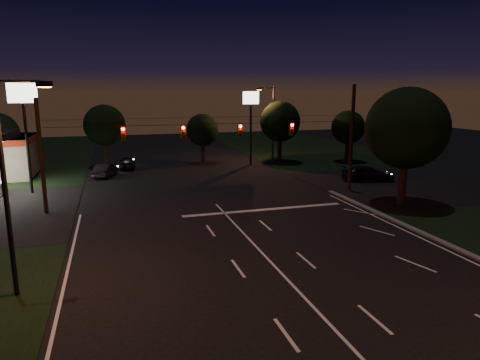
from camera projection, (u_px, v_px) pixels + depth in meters
name	position (u px, v px, depth m)	size (l,w,h in m)	color
ground	(289.00, 281.00, 19.35)	(140.00, 140.00, 0.00)	black
cross_street_right	(419.00, 183.00, 39.98)	(20.00, 16.00, 0.02)	black
center_line	(362.00, 359.00, 13.72)	(0.14, 40.00, 0.01)	silver
stop_bar	(264.00, 210.00, 30.97)	(12.00, 0.50, 0.01)	silver
utility_pole_right	(349.00, 191.00, 36.79)	(0.30, 0.30, 9.00)	black
utility_pole_left	(47.00, 213.00, 30.03)	(0.28, 0.28, 8.00)	black
signal_span	(212.00, 131.00, 32.26)	(24.00, 0.40, 1.56)	black
pole_sign_left_near	(24.00, 109.00, 34.61)	(2.20, 0.30, 9.10)	black
pole_sign_right	(251.00, 111.00, 48.46)	(1.80, 0.30, 8.40)	black
street_light_left	(11.00, 173.00, 16.99)	(2.20, 0.35, 9.00)	black
street_light_right_far	(271.00, 118.00, 51.45)	(2.20, 0.35, 9.00)	black
tree_right_near	(405.00, 129.00, 31.53)	(6.00, 6.00, 8.76)	black
tree_far_b	(105.00, 126.00, 48.16)	(4.60, 4.60, 6.98)	black
tree_far_c	(202.00, 130.00, 50.44)	(3.80, 3.80, 5.86)	black
tree_far_d	(280.00, 122.00, 50.94)	(4.80, 4.80, 7.30)	black
tree_far_e	(348.00, 128.00, 51.44)	(4.00, 4.00, 6.18)	black
car_oncoming_a	(127.00, 163.00, 47.19)	(1.61, 4.00, 1.36)	black
car_oncoming_b	(105.00, 170.00, 42.76)	(1.40, 4.01, 1.32)	black
car_cross	(368.00, 174.00, 40.77)	(2.02, 4.97, 1.44)	black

